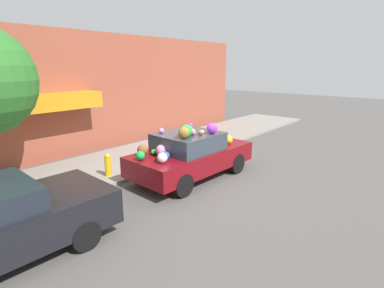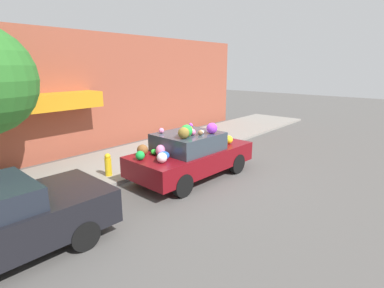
# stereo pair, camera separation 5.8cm
# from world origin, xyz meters

# --- Properties ---
(ground_plane) EXTENTS (60.00, 60.00, 0.00)m
(ground_plane) POSITION_xyz_m (0.00, 0.00, 0.00)
(ground_plane) COLOR #565451
(sidewalk_curb) EXTENTS (24.00, 3.20, 0.10)m
(sidewalk_curb) POSITION_xyz_m (0.00, 2.70, 0.05)
(sidewalk_curb) COLOR gray
(sidewalk_curb) RESTS_ON ground
(building_facade) EXTENTS (18.00, 1.20, 4.63)m
(building_facade) POSITION_xyz_m (-0.18, 4.90, 2.31)
(building_facade) COLOR #9E4C38
(building_facade) RESTS_ON ground
(fire_hydrant) EXTENTS (0.20, 0.20, 0.70)m
(fire_hydrant) POSITION_xyz_m (-1.77, 1.73, 0.45)
(fire_hydrant) COLOR gold
(fire_hydrant) RESTS_ON sidewalk_curb
(art_car) EXTENTS (4.05, 1.96, 1.76)m
(art_car) POSITION_xyz_m (-0.06, -0.10, 0.76)
(art_car) COLOR maroon
(art_car) RESTS_ON ground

